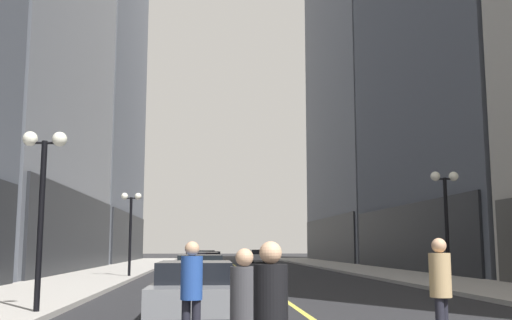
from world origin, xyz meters
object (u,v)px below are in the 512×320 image
object	(u,v)px
car_red	(202,264)
pedestrian_with_orange_bag	(244,307)
car_silver	(207,260)
pedestrian_in_blue_hoodie	(192,288)
car_green	(199,270)
car_white	(259,256)
street_lamp_right_mid	(446,203)
car_grey	(195,289)
pedestrian_in_black_coat	(271,315)
street_lamp_left_near	(43,179)
car_blue	(205,258)
street_lamp_left_far	(131,215)
pedestrian_in_tan_trench	(441,286)

from	to	relation	value
car_red	pedestrian_with_orange_bag	world-z (taller)	pedestrian_with_orange_bag
car_silver	pedestrian_in_blue_hoodie	size ratio (longest dim) A/B	2.39
car_green	car_silver	distance (m)	16.81
car_white	street_lamp_right_mid	size ratio (longest dim) A/B	1.03
car_grey	car_silver	xyz separation A→B (m)	(0.30, 27.35, 0.00)
car_white	car_grey	bearing A→B (deg)	-96.56
pedestrian_in_black_coat	street_lamp_right_mid	world-z (taller)	street_lamp_right_mid
car_green	pedestrian_in_black_coat	world-z (taller)	pedestrian_in_black_coat
pedestrian_in_black_coat	car_red	bearing A→B (deg)	91.76
pedestrian_with_orange_bag	street_lamp_left_near	bearing A→B (deg)	120.22
car_grey	car_white	distance (m)	48.38
pedestrian_in_black_coat	car_blue	bearing A→B (deg)	90.95
pedestrian_in_black_coat	street_lamp_left_near	size ratio (longest dim) A/B	0.39
car_blue	street_lamp_left_far	size ratio (longest dim) A/B	0.93
car_silver	street_lamp_left_near	bearing A→B (deg)	-98.71
car_grey	street_lamp_right_mid	distance (m)	12.44
street_lamp_left_near	car_silver	bearing A→B (deg)	81.29
car_red	street_lamp_left_far	xyz separation A→B (m)	(-3.75, -1.55, 2.54)
car_white	pedestrian_in_black_coat	xyz separation A→B (m)	(-4.65, -55.71, 0.28)
car_white	pedestrian_in_blue_hoodie	size ratio (longest dim) A/B	2.64
car_red	pedestrian_with_orange_bag	size ratio (longest dim) A/B	2.57
car_grey	pedestrian_in_blue_hoodie	bearing A→B (deg)	-89.62
car_blue	street_lamp_left_far	world-z (taller)	street_lamp_left_far
car_silver	car_grey	bearing A→B (deg)	-90.64
car_white	pedestrian_in_tan_trench	size ratio (longest dim) A/B	2.56
street_lamp_left_far	pedestrian_in_black_coat	bearing A→B (deg)	-79.95
pedestrian_in_blue_hoodie	street_lamp_left_near	world-z (taller)	street_lamp_left_near
car_grey	pedestrian_in_blue_hoodie	world-z (taller)	pedestrian_in_blue_hoodie
car_red	car_silver	distance (m)	7.54
pedestrian_in_tan_trench	car_blue	bearing A→B (deg)	95.17
car_green	car_white	distance (m)	37.93
pedestrian_in_tan_trench	street_lamp_left_near	size ratio (longest dim) A/B	0.40
street_lamp_right_mid	pedestrian_in_black_coat	bearing A→B (deg)	-117.54
car_red	pedestrian_in_black_coat	size ratio (longest dim) A/B	2.46
car_blue	street_lamp_right_mid	size ratio (longest dim) A/B	0.93
car_silver	pedestrian_with_orange_bag	bearing A→B (deg)	-89.32
pedestrian_in_tan_trench	car_red	bearing A→B (deg)	99.16
car_green	pedestrian_with_orange_bag	xyz separation A→B (m)	(0.72, -16.94, 0.23)
pedestrian_in_blue_hoodie	street_lamp_left_near	xyz separation A→B (m)	(-3.73, 5.27, 2.24)
car_grey	pedestrian_with_orange_bag	world-z (taller)	pedestrian_with_orange_bag
pedestrian_with_orange_bag	street_lamp_right_mid	xyz separation A→B (m)	(8.39, 14.50, 2.31)
car_white	street_lamp_left_near	bearing A→B (deg)	-101.14
car_silver	street_lamp_right_mid	distance (m)	21.31
pedestrian_with_orange_bag	street_lamp_left_far	world-z (taller)	street_lamp_left_far
car_grey	car_red	xyz separation A→B (m)	(0.04, 19.82, 0.00)
car_blue	street_lamp_left_far	bearing A→B (deg)	-101.29
car_red	car_white	distance (m)	28.77
street_lamp_left_near	street_lamp_right_mid	distance (m)	14.55
street_lamp_left_far	pedestrian_in_tan_trench	bearing A→B (deg)	-71.30
car_grey	car_green	size ratio (longest dim) A/B	1.00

